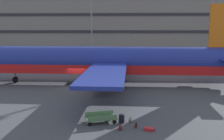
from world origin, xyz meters
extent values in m
plane|color=#424449|center=(0.00, 0.00, 0.00)|extent=(600.00, 600.00, 0.00)
cube|color=gray|center=(0.00, 47.41, 9.14)|extent=(125.96, 19.39, 18.28)
cube|color=#2D2D33|center=(0.00, 37.62, 2.29)|extent=(124.70, 0.24, 0.70)
cube|color=#2D2D33|center=(0.00, 37.62, 6.86)|extent=(124.70, 0.24, 0.70)
cube|color=#2D2D33|center=(0.00, 37.62, 11.43)|extent=(124.70, 0.24, 0.70)
cylinder|color=navy|center=(3.64, 2.03, 3.39)|extent=(34.34, 4.84, 3.85)
cube|color=red|center=(3.64, 2.03, 2.33)|extent=(32.97, 4.72, 1.23)
cube|color=navy|center=(19.86, 5.22, 3.87)|extent=(1.97, 5.82, 0.20)
cube|color=navy|center=(4.37, -7.11, 3.10)|extent=(4.82, 14.50, 0.36)
cube|color=navy|center=(4.90, 11.11, 3.10)|extent=(4.82, 14.50, 0.36)
cylinder|color=#9E9EA3|center=(3.95, -4.51, 1.74)|extent=(2.81, 2.19, 2.12)
cylinder|color=#9E9EA3|center=(4.33, 8.54, 1.74)|extent=(2.81, 2.19, 2.12)
cylinder|color=black|center=(-9.37, 2.41, 0.45)|extent=(0.91, 0.38, 0.90)
cylinder|color=slate|center=(-9.37, 2.41, 1.18)|extent=(0.20, 0.20, 1.47)
cylinder|color=black|center=(4.96, 0.36, 0.45)|extent=(0.91, 0.38, 0.90)
cylinder|color=slate|center=(4.96, 0.36, 1.18)|extent=(0.20, 0.20, 1.47)
cylinder|color=black|center=(5.05, 3.63, 0.45)|extent=(0.91, 0.38, 0.90)
cylinder|color=slate|center=(5.05, 3.63, 1.18)|extent=(0.20, 0.20, 1.47)
cylinder|color=gray|center=(-1.74, 32.94, 12.19)|extent=(0.36, 0.36, 24.38)
cylinder|color=gray|center=(28.06, 32.94, 12.06)|extent=(0.36, 0.36, 24.12)
cube|color=black|center=(6.23, -13.61, 0.38)|extent=(0.49, 0.33, 0.67)
cylinder|color=#333338|center=(6.36, -13.56, 0.76)|extent=(0.02, 0.02, 0.10)
cylinder|color=#333338|center=(6.12, -13.51, 0.76)|extent=(0.02, 0.02, 0.10)
cube|color=black|center=(6.24, -13.54, 0.81)|extent=(0.25, 0.07, 0.02)
cylinder|color=black|center=(6.39, -13.74, 0.03)|extent=(0.03, 0.05, 0.05)
cylinder|color=black|center=(6.03, -13.67, 0.03)|extent=(0.03, 0.05, 0.05)
cylinder|color=black|center=(6.42, -13.55, 0.03)|extent=(0.03, 0.05, 0.05)
cylinder|color=black|center=(6.07, -13.48, 0.03)|extent=(0.03, 0.05, 0.05)
cube|color=#B21E23|center=(8.39, -15.18, 0.12)|extent=(0.87, 0.62, 0.23)
cube|color=black|center=(8.79, -15.28, 0.12)|extent=(0.08, 0.22, 0.02)
ellipsoid|color=maroon|center=(6.15, -15.21, 0.22)|extent=(0.23, 0.37, 0.44)
ellipsoid|color=maroon|center=(6.25, -15.21, 0.15)|extent=(0.11, 0.26, 0.20)
torus|color=black|center=(6.11, -15.22, 0.45)|extent=(0.01, 0.08, 0.08)
cube|color=black|center=(6.04, -15.11, 0.22)|extent=(0.02, 0.04, 0.38)
cube|color=black|center=(6.05, -15.32, 0.22)|extent=(0.02, 0.04, 0.38)
ellipsoid|color=gray|center=(6.93, -13.48, 0.23)|extent=(0.26, 0.39, 0.46)
ellipsoid|color=gray|center=(6.85, -13.50, 0.16)|extent=(0.14, 0.26, 0.21)
torus|color=black|center=(6.96, -13.48, 0.47)|extent=(0.03, 0.08, 0.08)
cube|color=black|center=(7.04, -13.56, 0.23)|extent=(0.03, 0.04, 0.39)
cube|color=black|center=(6.99, -13.37, 0.23)|extent=(0.03, 0.04, 0.39)
ellipsoid|color=#592619|center=(7.35, -14.70, 0.24)|extent=(0.31, 0.38, 0.48)
ellipsoid|color=#592619|center=(7.28, -14.66, 0.17)|extent=(0.17, 0.24, 0.22)
torus|color=black|center=(7.38, -14.71, 0.49)|extent=(0.05, 0.08, 0.08)
cube|color=black|center=(7.39, -14.82, 0.24)|extent=(0.04, 0.04, 0.41)
cube|color=black|center=(7.46, -14.65, 0.24)|extent=(0.04, 0.04, 0.41)
cube|color=#4C724C|center=(4.47, -13.62, 0.42)|extent=(2.87, 2.02, 0.12)
cylinder|color=#4C4C51|center=(2.90, -14.11, 0.18)|extent=(0.68, 0.26, 0.05)
cube|color=#4C724C|center=(4.66, -14.20, 0.62)|extent=(2.37, 0.78, 0.40)
cube|color=#4C724C|center=(4.29, -13.03, 0.62)|extent=(2.37, 0.78, 0.40)
cylinder|color=black|center=(3.65, -14.45, 0.18)|extent=(0.37, 0.20, 0.36)
cylinder|color=black|center=(3.32, -13.40, 0.18)|extent=(0.37, 0.20, 0.36)
cylinder|color=black|center=(5.63, -13.83, 0.18)|extent=(0.37, 0.20, 0.36)
cylinder|color=black|center=(5.30, -12.78, 0.18)|extent=(0.37, 0.20, 0.36)
camera|label=1|loc=(6.34, -35.16, 7.99)|focal=42.84mm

